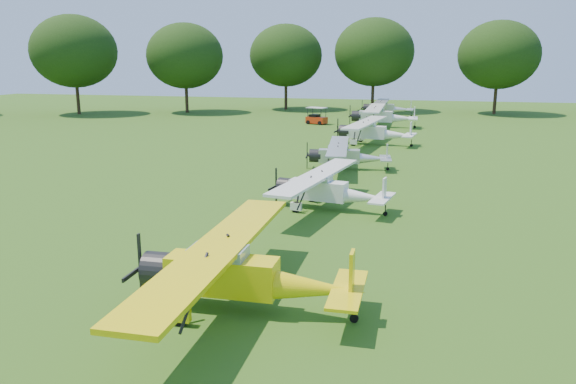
# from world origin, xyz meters

# --- Properties ---
(ground) EXTENTS (160.00, 160.00, 0.00)m
(ground) POSITION_xyz_m (0.00, 0.00, 0.00)
(ground) COLOR #215916
(ground) RESTS_ON ground
(tree_belt) EXTENTS (137.36, 130.27, 14.52)m
(tree_belt) POSITION_xyz_m (3.57, 0.16, 8.03)
(tree_belt) COLOR #321F13
(tree_belt) RESTS_ON ground
(aircraft_2) EXTENTS (6.89, 10.94, 2.16)m
(aircraft_2) POSITION_xyz_m (0.39, -9.68, 1.26)
(aircraft_2) COLOR yellow
(aircraft_2) RESTS_ON ground
(aircraft_3) EXTENTS (6.06, 9.60, 1.88)m
(aircraft_3) POSITION_xyz_m (0.90, 2.26, 1.10)
(aircraft_3) COLOR white
(aircraft_3) RESTS_ON ground
(aircraft_4) EXTENTS (5.74, 9.13, 1.79)m
(aircraft_4) POSITION_xyz_m (0.34, 12.78, 1.05)
(aircraft_4) COLOR silver
(aircraft_4) RESTS_ON ground
(aircraft_5) EXTENTS (6.90, 10.96, 2.15)m
(aircraft_5) POSITION_xyz_m (1.00, 24.48, 1.26)
(aircraft_5) COLOR white
(aircraft_5) RESTS_ON ground
(aircraft_6) EXTENTS (7.39, 11.73, 2.32)m
(aircraft_6) POSITION_xyz_m (0.66, 37.48, 1.36)
(aircraft_6) COLOR white
(aircraft_6) RESTS_ON ground
(aircraft_7) EXTENTS (6.66, 10.57, 2.09)m
(aircraft_7) POSITION_xyz_m (0.27, 49.64, 1.22)
(aircraft_7) COLOR silver
(aircraft_7) RESTS_ON ground
(golf_cart) EXTENTS (2.53, 1.99, 1.90)m
(golf_cart) POSITION_xyz_m (-6.74, 38.75, 0.64)
(golf_cart) COLOR red
(golf_cart) RESTS_ON ground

